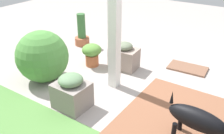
% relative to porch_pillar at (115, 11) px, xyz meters
% --- Properties ---
extents(ground_plane, '(12.00, 12.00, 0.00)m').
position_rel_porch_pillar_xyz_m(ground_plane, '(-0.28, -0.04, -1.14)').
color(ground_plane, '#AAA09A').
extents(porch_pillar, '(0.14, 0.14, 2.29)m').
position_rel_porch_pillar_xyz_m(porch_pillar, '(0.00, 0.00, 0.00)').
color(porch_pillar, white).
rests_on(porch_pillar, ground).
extents(stone_planter_nearest, '(0.48, 0.35, 0.46)m').
position_rel_porch_pillar_xyz_m(stone_planter_nearest, '(0.18, -0.57, -0.93)').
color(stone_planter_nearest, gray).
rests_on(stone_planter_nearest, ground).
extents(stone_planter_mid, '(0.44, 0.39, 0.48)m').
position_rel_porch_pillar_xyz_m(stone_planter_mid, '(0.16, 0.76, -0.92)').
color(stone_planter_mid, gray).
rests_on(stone_planter_mid, ground).
extents(round_shrub, '(0.80, 0.80, 0.80)m').
position_rel_porch_pillar_xyz_m(round_shrub, '(1.01, 0.46, -0.75)').
color(round_shrub, '#4E8D3F').
rests_on(round_shrub, ground).
extents(terracotta_pot_tall, '(0.30, 0.30, 0.66)m').
position_rel_porch_pillar_xyz_m(terracotta_pot_tall, '(1.45, -0.99, -0.91)').
color(terracotta_pot_tall, '#A65B3D').
rests_on(terracotta_pot_tall, ground).
extents(terracotta_pot_broad, '(0.34, 0.34, 0.39)m').
position_rel_porch_pillar_xyz_m(terracotta_pot_broad, '(0.69, -0.35, -0.91)').
color(terracotta_pot_broad, '#B15C37').
rests_on(terracotta_pot_broad, ground).
extents(dog, '(0.80, 0.28, 0.55)m').
position_rel_porch_pillar_xyz_m(dog, '(-1.43, 0.53, -0.83)').
color(dog, black).
rests_on(dog, ground).
extents(doormat, '(0.65, 0.41, 0.03)m').
position_rel_porch_pillar_xyz_m(doormat, '(-0.75, -1.14, -1.13)').
color(doormat, brown).
rests_on(doormat, ground).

